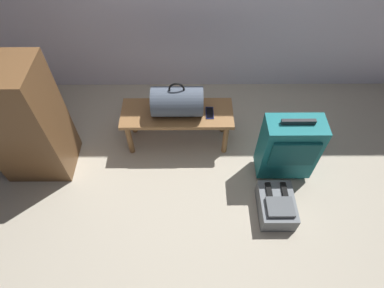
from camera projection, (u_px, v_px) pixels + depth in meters
The scene contains 7 objects.
ground_plane at pixel (206, 206), 2.69m from camera, with size 6.60×6.60×0.00m, color #B2A893.
bench at pixel (177, 117), 2.86m from camera, with size 1.00×0.36×0.40m.
duffel_bag_slate at pixel (177, 101), 2.71m from camera, with size 0.44×0.26×0.34m.
cell_phone at pixel (210, 113), 2.80m from camera, with size 0.07×0.14×0.01m.
suitcase_upright_teal at pixel (289, 148), 2.63m from camera, with size 0.47×0.26×0.69m.
backpack_grey at pixel (276, 205), 2.59m from camera, with size 0.28×0.38×0.21m.
side_cabinet at pixel (23, 122), 2.54m from camera, with size 0.56×0.44×1.10m.
Camera 1 is at (-0.13, -1.24, 2.44)m, focal length 29.62 mm.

